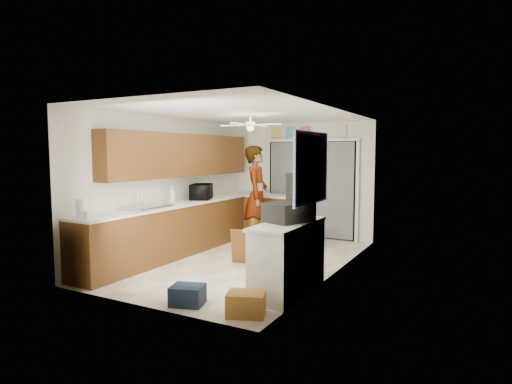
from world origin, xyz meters
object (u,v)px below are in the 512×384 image
at_px(navy_crate, 188,295).
at_px(dog, 310,236).
at_px(suitcase, 289,212).
at_px(soap_bottle, 172,194).
at_px(paper_towel_roll, 80,208).
at_px(microwave, 201,192).
at_px(cardboard_box, 246,304).
at_px(man, 257,196).

height_order(navy_crate, dog, dog).
distance_m(suitcase, dog, 2.82).
distance_m(soap_bottle, dog, 2.76).
bearing_deg(paper_towel_roll, dog, 61.07).
bearing_deg(soap_bottle, navy_crate, -47.14).
xyz_separation_m(microwave, dog, (1.89, 0.94, -0.86)).
bearing_deg(soap_bottle, microwave, 76.68).
relative_size(paper_towel_roll, navy_crate, 0.67).
bearing_deg(microwave, cardboard_box, -161.28).
relative_size(cardboard_box, dog, 0.72).
height_order(soap_bottle, cardboard_box, soap_bottle).
xyz_separation_m(microwave, navy_crate, (1.73, -2.71, -0.97)).
xyz_separation_m(microwave, soap_bottle, (-0.16, -0.68, 0.01)).
height_order(soap_bottle, man, man).
bearing_deg(cardboard_box, suitcase, 86.07).
height_order(paper_towel_roll, man, man).
xyz_separation_m(suitcase, man, (-1.73, 2.33, -0.07)).
distance_m(soap_bottle, paper_towel_roll, 2.04).
xyz_separation_m(soap_bottle, cardboard_box, (2.68, -1.99, -0.96)).
bearing_deg(microwave, navy_crate, -172.15).
distance_m(soap_bottle, suitcase, 2.92).
bearing_deg(cardboard_box, navy_crate, -176.99).
xyz_separation_m(suitcase, dog, (-0.70, 2.60, -0.83)).
bearing_deg(navy_crate, microwave, 122.45).
xyz_separation_m(suitcase, cardboard_box, (-0.07, -1.02, -0.93)).
xyz_separation_m(soap_bottle, man, (1.02, 1.36, -0.11)).
bearing_deg(suitcase, soap_bottle, -179.16).
bearing_deg(microwave, soap_bottle, 142.08).
height_order(suitcase, man, man).
bearing_deg(suitcase, man, 146.87).
distance_m(microwave, dog, 2.28).
bearing_deg(navy_crate, cardboard_box, 3.01).
relative_size(soap_bottle, paper_towel_roll, 1.22).
height_order(microwave, soap_bottle, soap_bottle).
relative_size(navy_crate, man, 0.20).
xyz_separation_m(soap_bottle, paper_towel_roll, (0.03, -2.04, -0.03)).
height_order(paper_towel_roll, cardboard_box, paper_towel_roll).
bearing_deg(dog, navy_crate, -101.09).
bearing_deg(man, paper_towel_roll, 145.44).
height_order(paper_towel_roll, suitcase, paper_towel_roll).
xyz_separation_m(paper_towel_roll, dog, (2.02, 3.66, -0.84)).
height_order(suitcase, dog, suitcase).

